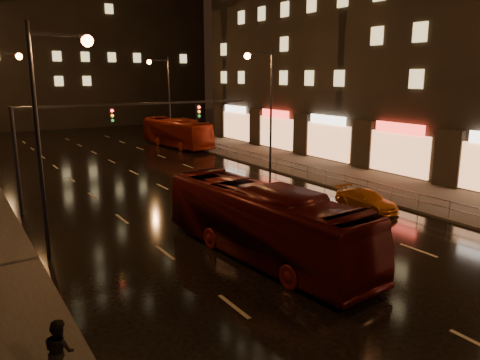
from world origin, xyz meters
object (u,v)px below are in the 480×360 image
(bus_red, at_px, (263,222))
(bus_curb, at_px, (177,133))
(taxi_far, at_px, (366,200))
(pedestrian_b, at_px, (59,351))
(taxi_near, at_px, (350,258))

(bus_red, xyz_separation_m, bus_curb, (10.54, 31.80, -0.05))
(bus_red, height_order, taxi_far, bus_red)
(bus_curb, relative_size, pedestrian_b, 6.57)
(taxi_near, bearing_deg, bus_red, 128.75)
(bus_curb, xyz_separation_m, taxi_near, (-8.50, -35.07, -0.96))
(pedestrian_b, bearing_deg, taxi_near, -101.47)
(pedestrian_b, bearing_deg, bus_red, -82.11)
(bus_curb, relative_size, taxi_near, 3.13)
(bus_curb, distance_m, taxi_near, 36.10)
(bus_red, xyz_separation_m, taxi_near, (2.04, -3.28, -1.01))
(taxi_near, distance_m, taxi_far, 9.66)
(bus_red, relative_size, bus_curb, 1.03)
(taxi_far, bearing_deg, bus_curb, 85.99)
(taxi_near, relative_size, pedestrian_b, 2.10)
(bus_red, xyz_separation_m, taxi_far, (9.54, 2.81, -1.03))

